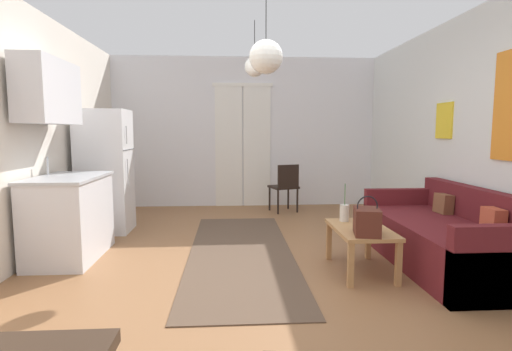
% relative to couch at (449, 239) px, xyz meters
% --- Properties ---
extents(ground_plane, '(5.30, 8.10, 0.10)m').
position_rel_couch_xyz_m(ground_plane, '(-1.94, -0.31, -0.32)').
color(ground_plane, '#8E603D').
extents(wall_back, '(4.90, 0.13, 2.68)m').
position_rel_couch_xyz_m(wall_back, '(-1.94, 3.49, 1.06)').
color(wall_back, silver).
rests_on(wall_back, ground_plane).
extents(area_rug, '(1.14, 3.42, 0.01)m').
position_rel_couch_xyz_m(area_rug, '(-2.09, 0.58, -0.27)').
color(area_rug, brown).
rests_on(area_rug, ground_plane).
extents(couch, '(0.93, 2.02, 0.79)m').
position_rel_couch_xyz_m(couch, '(0.00, 0.00, 0.00)').
color(couch, '#5B191E').
rests_on(couch, ground_plane).
extents(coffee_table, '(0.51, 0.86, 0.44)m').
position_rel_couch_xyz_m(coffee_table, '(-0.94, -0.10, 0.10)').
color(coffee_table, '#B27F4C').
rests_on(coffee_table, ground_plane).
extents(bamboo_vase, '(0.10, 0.10, 0.39)m').
position_rel_couch_xyz_m(bamboo_vase, '(-1.03, 0.18, 0.25)').
color(bamboo_vase, beige).
rests_on(bamboo_vase, coffee_table).
extents(handbag, '(0.28, 0.34, 0.36)m').
position_rel_couch_xyz_m(handbag, '(-0.98, -0.36, 0.29)').
color(handbag, '#512319').
rests_on(handbag, coffee_table).
extents(refrigerator, '(0.67, 0.58, 1.65)m').
position_rel_couch_xyz_m(refrigerator, '(-3.89, 1.66, 0.55)').
color(refrigerator, white).
rests_on(refrigerator, ground_plane).
extents(kitchen_counter, '(0.64, 1.09, 2.10)m').
position_rel_couch_xyz_m(kitchen_counter, '(-3.97, 0.51, 0.51)').
color(kitchen_counter, silver).
rests_on(kitchen_counter, ground_plane).
extents(accent_chair, '(0.53, 0.51, 0.81)m').
position_rel_couch_xyz_m(accent_chair, '(-1.29, 2.79, 0.19)').
color(accent_chair, black).
rests_on(accent_chair, ground_plane).
extents(pendant_lamp_near, '(0.28, 0.28, 0.84)m').
position_rel_couch_xyz_m(pendant_lamp_near, '(-1.90, -0.39, 1.71)').
color(pendant_lamp_near, black).
extents(pendant_lamp_far, '(0.24, 0.24, 0.66)m').
position_rel_couch_xyz_m(pendant_lamp_far, '(-1.90, 1.11, 1.87)').
color(pendant_lamp_far, black).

